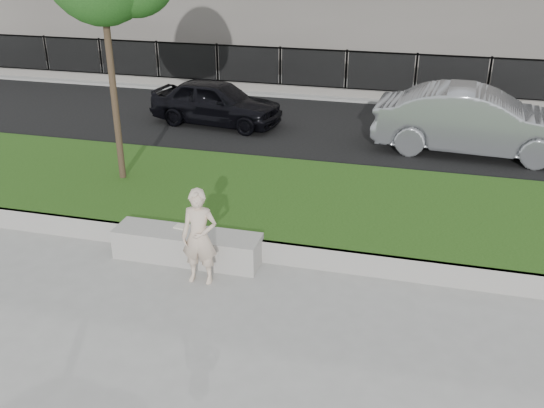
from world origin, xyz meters
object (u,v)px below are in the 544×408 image
(car_dark, at_px, (216,102))
(car_silver, at_px, (476,121))
(book, at_px, (182,227))
(man, at_px, (199,237))
(stone_bench, at_px, (187,246))

(car_dark, relative_size, car_silver, 0.76)
(car_dark, bearing_deg, book, -157.23)
(book, bearing_deg, man, -41.75)
(book, relative_size, car_silver, 0.05)
(car_dark, distance_m, car_silver, 7.00)
(stone_bench, distance_m, car_silver, 8.33)
(book, distance_m, car_silver, 8.28)
(stone_bench, xyz_separation_m, book, (-0.14, 0.15, 0.27))
(car_silver, bearing_deg, man, 152.50)
(stone_bench, relative_size, man, 1.59)
(stone_bench, xyz_separation_m, car_dark, (-2.09, 7.41, 0.42))
(man, xyz_separation_m, car_dark, (-2.55, 8.00, -0.11))
(man, bearing_deg, car_silver, 55.31)
(man, height_order, car_dark, man)
(stone_bench, height_order, book, book)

